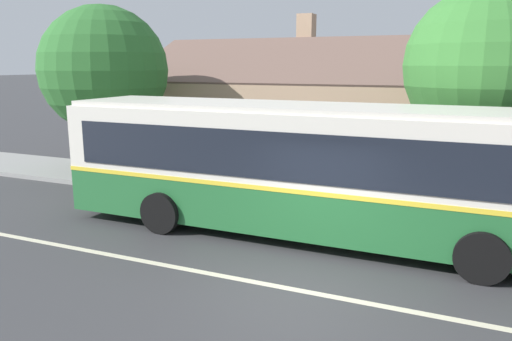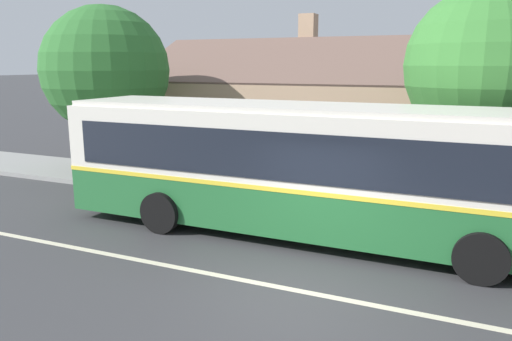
{
  "view_description": "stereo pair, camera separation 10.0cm",
  "coord_description": "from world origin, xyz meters",
  "px_view_note": "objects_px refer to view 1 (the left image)",
  "views": [
    {
      "loc": [
        2.7,
        -7.9,
        3.98
      ],
      "look_at": [
        -2.33,
        3.55,
        1.3
      ],
      "focal_mm": 35.0,
      "sensor_mm": 36.0,
      "label": 1
    },
    {
      "loc": [
        2.79,
        -7.86,
        3.98
      ],
      "look_at": [
        -2.33,
        3.55,
        1.3
      ],
      "focal_mm": 35.0,
      "sensor_mm": 36.0,
      "label": 2
    }
  ],
  "objects_px": {
    "transit_bus": "(311,167)",
    "bench_down_street": "(233,175)",
    "street_tree_secondary": "(104,70)",
    "street_tree_primary": "(482,66)",
    "bench_by_building": "(133,165)"
  },
  "relations": [
    {
      "from": "bench_by_building",
      "to": "bench_down_street",
      "type": "bearing_deg",
      "value": 0.47
    },
    {
      "from": "transit_bus",
      "to": "bench_by_building",
      "type": "xyz_separation_m",
      "value": [
        -7.25,
        2.86,
        -1.09
      ]
    },
    {
      "from": "transit_bus",
      "to": "street_tree_secondary",
      "type": "bearing_deg",
      "value": 158.7
    },
    {
      "from": "bench_down_street",
      "to": "street_tree_primary",
      "type": "relative_size",
      "value": 0.26
    },
    {
      "from": "street_tree_primary",
      "to": "bench_by_building",
      "type": "bearing_deg",
      "value": -175.16
    },
    {
      "from": "transit_bus",
      "to": "bench_down_street",
      "type": "xyz_separation_m",
      "value": [
        -3.45,
        2.9,
        -1.1
      ]
    },
    {
      "from": "bench_by_building",
      "to": "street_tree_primary",
      "type": "relative_size",
      "value": 0.27
    },
    {
      "from": "bench_down_street",
      "to": "street_tree_secondary",
      "type": "relative_size",
      "value": 0.25
    },
    {
      "from": "bench_down_street",
      "to": "street_tree_secondary",
      "type": "distance_m",
      "value": 6.16
    },
    {
      "from": "transit_bus",
      "to": "bench_down_street",
      "type": "relative_size",
      "value": 7.94
    },
    {
      "from": "bench_by_building",
      "to": "street_tree_secondary",
      "type": "height_order",
      "value": "street_tree_secondary"
    },
    {
      "from": "transit_bus",
      "to": "bench_by_building",
      "type": "bearing_deg",
      "value": 158.45
    },
    {
      "from": "transit_bus",
      "to": "street_tree_secondary",
      "type": "relative_size",
      "value": 2.02
    },
    {
      "from": "bench_down_street",
      "to": "street_tree_secondary",
      "type": "bearing_deg",
      "value": 174.65
    },
    {
      "from": "bench_down_street",
      "to": "street_tree_primary",
      "type": "xyz_separation_m",
      "value": [
        6.89,
        0.87,
        3.37
      ]
    }
  ]
}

